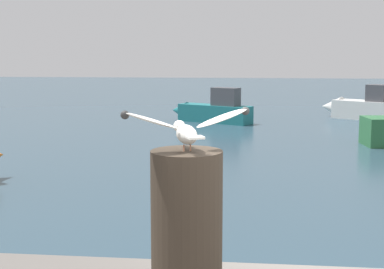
% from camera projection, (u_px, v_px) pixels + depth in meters
% --- Properties ---
extents(mooring_post, '(0.38, 0.38, 0.77)m').
position_uv_depth(mooring_post, '(187.00, 223.00, 3.06)').
color(mooring_post, '#382D23').
rests_on(mooring_post, harbor_quay).
extents(seagull, '(0.66, 0.39, 0.22)m').
position_uv_depth(seagull, '(186.00, 128.00, 3.00)').
color(seagull, tan).
rests_on(seagull, mooring_post).
extents(boat_teal, '(3.53, 2.35, 1.39)m').
position_uv_depth(boat_teal, '(211.00, 110.00, 23.10)').
color(boat_teal, '#1E7075').
rests_on(boat_teal, ground_plane).
extents(boat_white, '(3.93, 3.12, 1.49)m').
position_uv_depth(boat_white, '(366.00, 108.00, 24.07)').
color(boat_white, silver).
rests_on(boat_white, ground_plane).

